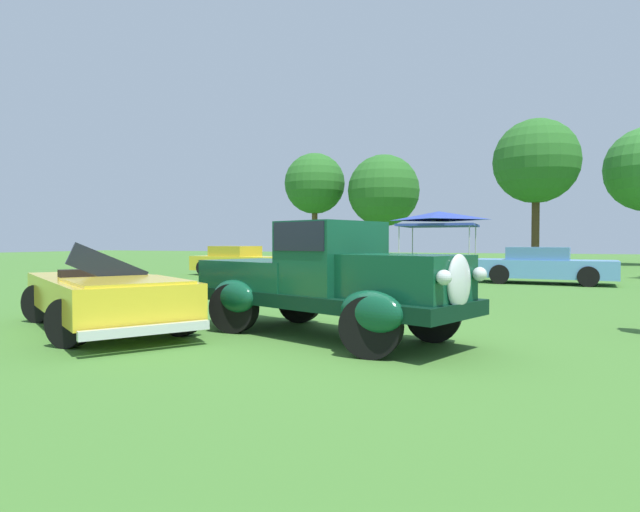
{
  "coord_description": "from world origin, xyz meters",
  "views": [
    {
      "loc": [
        2.49,
        -7.17,
        1.41
      ],
      "look_at": [
        -1.05,
        1.99,
        1.14
      ],
      "focal_mm": 29.98,
      "sensor_mm": 36.0,
      "label": 1
    }
  ],
  "objects_px": {
    "neighbor_convertible": "(106,293)",
    "show_car_skyblue": "(543,266)",
    "feature_pickup_truck": "(327,278)",
    "canopy_tent_left_field": "(439,218)",
    "show_car_yellow": "(237,261)",
    "spectator_near_truck": "(328,257)"
  },
  "relations": [
    {
      "from": "neighbor_convertible",
      "to": "show_car_skyblue",
      "type": "distance_m",
      "value": 14.3
    },
    {
      "from": "feature_pickup_truck",
      "to": "show_car_skyblue",
      "type": "height_order",
      "value": "feature_pickup_truck"
    },
    {
      "from": "show_car_yellow",
      "to": "spectator_near_truck",
      "type": "bearing_deg",
      "value": -34.69
    },
    {
      "from": "spectator_near_truck",
      "to": "feature_pickup_truck",
      "type": "bearing_deg",
      "value": -69.74
    },
    {
      "from": "feature_pickup_truck",
      "to": "spectator_near_truck",
      "type": "xyz_separation_m",
      "value": [
        -3.06,
        8.28,
        0.05
      ]
    },
    {
      "from": "feature_pickup_truck",
      "to": "canopy_tent_left_field",
      "type": "distance_m",
      "value": 16.04
    },
    {
      "from": "neighbor_convertible",
      "to": "canopy_tent_left_field",
      "type": "xyz_separation_m",
      "value": [
        2.73,
        16.62,
        1.84
      ]
    },
    {
      "from": "show_car_skyblue",
      "to": "spectator_near_truck",
      "type": "xyz_separation_m",
      "value": [
        -6.32,
        -3.64,
        0.31
      ]
    },
    {
      "from": "feature_pickup_truck",
      "to": "neighbor_convertible",
      "type": "bearing_deg",
      "value": -169.09
    },
    {
      "from": "show_car_skyblue",
      "to": "neighbor_convertible",
      "type": "bearing_deg",
      "value": -118.25
    },
    {
      "from": "neighbor_convertible",
      "to": "show_car_skyblue",
      "type": "xyz_separation_m",
      "value": [
        6.77,
        12.6,
        0.02
      ]
    },
    {
      "from": "show_car_yellow",
      "to": "canopy_tent_left_field",
      "type": "bearing_deg",
      "value": 27.12
    },
    {
      "from": "feature_pickup_truck",
      "to": "show_car_skyblue",
      "type": "bearing_deg",
      "value": 74.71
    },
    {
      "from": "feature_pickup_truck",
      "to": "canopy_tent_left_field",
      "type": "height_order",
      "value": "canopy_tent_left_field"
    },
    {
      "from": "neighbor_convertible",
      "to": "spectator_near_truck",
      "type": "height_order",
      "value": "spectator_near_truck"
    },
    {
      "from": "show_car_yellow",
      "to": "canopy_tent_left_field",
      "type": "xyz_separation_m",
      "value": [
        7.67,
        3.93,
        1.82
      ]
    },
    {
      "from": "neighbor_convertible",
      "to": "canopy_tent_left_field",
      "type": "height_order",
      "value": "canopy_tent_left_field"
    },
    {
      "from": "feature_pickup_truck",
      "to": "show_car_skyblue",
      "type": "relative_size",
      "value": 1.03
    },
    {
      "from": "feature_pickup_truck",
      "to": "show_car_yellow",
      "type": "relative_size",
      "value": 1.12
    },
    {
      "from": "show_car_skyblue",
      "to": "canopy_tent_left_field",
      "type": "distance_m",
      "value": 5.99
    },
    {
      "from": "neighbor_convertible",
      "to": "spectator_near_truck",
      "type": "relative_size",
      "value": 2.74
    },
    {
      "from": "neighbor_convertible",
      "to": "spectator_near_truck",
      "type": "distance_m",
      "value": 8.98
    }
  ]
}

